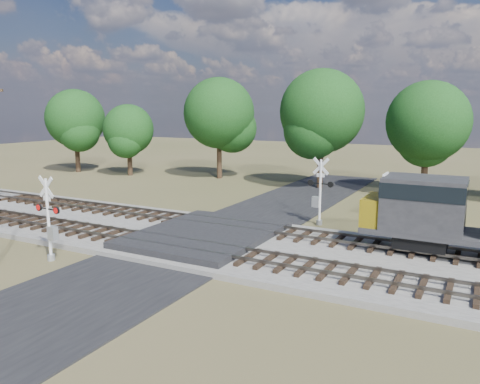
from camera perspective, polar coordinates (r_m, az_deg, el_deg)
The scene contains 10 objects.
ground at distance 26.67m, azimuth -4.76°, elevation -6.29°, with size 160.00×160.00×0.00m, color #464826.
ballast_bed at distance 23.51m, azimuth 17.18°, elevation -8.61°, with size 140.00×10.00×0.30m, color gray.
road at distance 26.66m, azimuth -4.76°, elevation -6.20°, with size 7.00×60.00×0.08m, color black.
crossing_panel at distance 26.99m, azimuth -4.19°, elevation -5.38°, with size 7.00×9.00×0.62m, color #262628.
track_near at distance 23.37m, azimuth -0.94°, elevation -7.57°, with size 140.00×2.60×0.33m.
track_far at distance 27.68m, azimuth 4.09°, elevation -4.78°, with size 140.00×2.60×0.33m.
crossing_signal_near at distance 25.04m, azimuth -22.15°, elevation -3.88°, with size 1.73×0.38×4.29m.
crossing_signal_far at distance 30.86m, azimuth 9.57°, elevation -0.61°, with size 1.79×0.41×4.45m.
equipment_shed at distance 33.04m, azimuth 22.16°, elevation -1.18°, with size 4.35×4.35×2.91m.
treeline at distance 43.09m, azimuth 19.54°, elevation 8.31°, with size 78.23×10.76×11.21m.
Camera 1 is at (13.92, -21.48, 7.50)m, focal length 35.00 mm.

